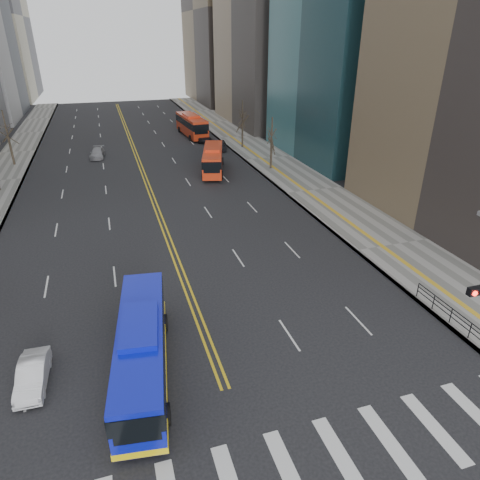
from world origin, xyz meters
name	(u,v)px	position (x,y,z in m)	size (l,w,h in m)	color
sidewalk_right	(268,158)	(17.50, 45.00, 0.07)	(7.00, 130.00, 0.15)	slate
sidewalk_left	(1,181)	(-16.50, 45.00, 0.07)	(5.00, 130.00, 0.15)	slate
crosswalk	(260,480)	(0.00, 0.00, 0.01)	(26.70, 4.00, 0.01)	silver
centerline	(135,151)	(0.00, 55.00, 0.01)	(0.55, 100.00, 0.01)	gold
pedestrian_railing	(451,313)	(14.30, 6.00, 0.82)	(0.06, 6.06, 1.02)	black
street_trees	(74,157)	(-7.18, 34.55, 4.87)	(35.20, 47.20, 7.60)	black
blue_bus	(142,347)	(-3.68, 7.44, 1.65)	(3.70, 10.89, 3.14)	#0C15B8
red_bus_near	(213,158)	(8.63, 41.24, 1.78)	(4.95, 10.18, 3.18)	red
red_bus_far	(192,124)	(10.37, 62.77, 2.01)	(3.43, 11.55, 3.61)	red
car_white	(33,375)	(-9.03, 8.26, 0.61)	(1.29, 3.71, 1.22)	silver
car_dark_mid	(221,145)	(12.50, 51.83, 0.71)	(1.68, 4.17, 1.42)	black
car_silver	(97,153)	(-5.32, 52.82, 0.65)	(1.81, 4.46, 1.29)	gray
car_dark_far	(203,138)	(11.23, 58.15, 0.63)	(2.09, 4.53, 1.26)	black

